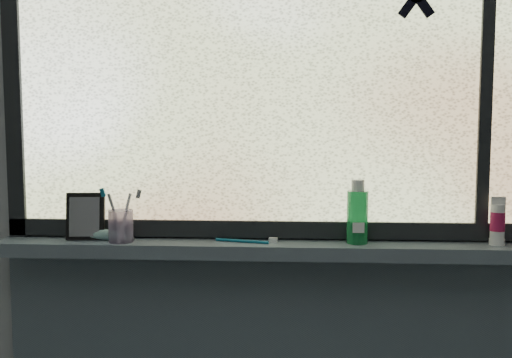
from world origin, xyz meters
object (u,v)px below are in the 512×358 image
at_px(mouthwash_bottle, 357,212).
at_px(cream_tube, 498,219).
at_px(vanity_mirror, 86,216).
at_px(toothbrush_cup, 121,226).

distance_m(mouthwash_bottle, cream_tube, 0.39).
height_order(vanity_mirror, toothbrush_cup, vanity_mirror).
xyz_separation_m(toothbrush_cup, mouthwash_bottle, (0.68, 0.02, 0.04)).
distance_m(vanity_mirror, toothbrush_cup, 0.12).
bearing_deg(toothbrush_cup, vanity_mirror, 165.82).
bearing_deg(cream_tube, vanity_mirror, 179.72).
distance_m(toothbrush_cup, cream_tube, 1.07).
bearing_deg(toothbrush_cup, mouthwash_bottle, 1.95).
xyz_separation_m(vanity_mirror, cream_tube, (1.19, -0.01, 0.00)).
bearing_deg(toothbrush_cup, cream_tube, 1.22).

